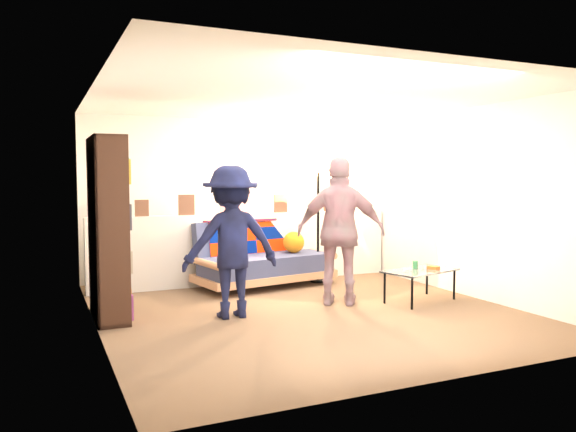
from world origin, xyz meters
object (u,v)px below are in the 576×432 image
object	(u,v)px
futon_sofa	(264,258)
coffee_table	(420,272)
bookshelf	(108,234)
person_right	(341,231)
floor_lamp	(318,201)
person_left	(231,242)

from	to	relation	value
futon_sofa	coffee_table	bearing A→B (deg)	-51.24
bookshelf	person_right	size ratio (longest dim) A/B	1.11
floor_lamp	person_left	distance (m)	2.34
floor_lamp	person_right	world-z (taller)	person_right
futon_sofa	floor_lamp	xyz separation A→B (m)	(0.83, -0.04, 0.80)
futon_sofa	person_right	xyz separation A→B (m)	(0.40, -1.47, 0.50)
futon_sofa	coffee_table	world-z (taller)	futon_sofa
futon_sofa	person_left	size ratio (longest dim) A/B	1.23
person_right	futon_sofa	bearing A→B (deg)	-42.41
person_left	bookshelf	bearing A→B (deg)	-19.16
coffee_table	person_left	world-z (taller)	person_left
bookshelf	person_left	world-z (taller)	bookshelf
floor_lamp	person_right	size ratio (longest dim) A/B	0.95
floor_lamp	bookshelf	bearing A→B (deg)	-162.25
floor_lamp	person_right	distance (m)	1.52
person_left	person_right	bearing A→B (deg)	-176.80
bookshelf	coffee_table	size ratio (longest dim) A/B	1.89
coffee_table	floor_lamp	size ratio (longest dim) A/B	0.62
bookshelf	person_right	world-z (taller)	bookshelf
floor_lamp	person_right	xyz separation A→B (m)	(-0.43, -1.43, -0.30)
bookshelf	person_left	size ratio (longest dim) A/B	1.18
futon_sofa	bookshelf	bearing A→B (deg)	-155.38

